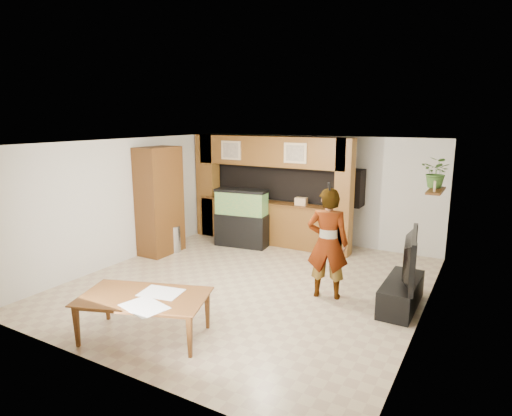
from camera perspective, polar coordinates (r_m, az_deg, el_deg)
The scene contains 21 objects.
floor at distance 8.10m, azimuth -0.78°, elevation -9.96°, with size 6.50×6.50×0.00m, color tan.
ceiling at distance 7.53m, azimuth -0.84°, elevation 8.74°, with size 6.50×6.50×0.00m, color white.
wall_back at distance 10.59m, azimuth 8.13°, elevation 2.47°, with size 6.00×6.00×0.00m, color beige.
wall_left at distance 9.55m, azimuth -16.53°, elevation 1.07°, with size 6.50×6.50×0.00m, color beige.
wall_right at distance 6.75m, azimuth 21.77°, elevation -3.69°, with size 6.50×6.50×0.00m, color beige.
partition at distance 10.42m, azimuth 2.02°, elevation 2.51°, with size 4.20×0.99×2.60m.
wall_clock at distance 10.15m, azimuth -12.54°, elevation 5.32°, with size 0.05×0.25×0.25m.
wall_shelf at distance 8.59m, azimuth 22.85°, elevation 2.15°, with size 0.25×0.90×0.04m, color brown.
pantry_cabinet at distance 9.79m, azimuth -12.73°, elevation 0.93°, with size 0.60×0.98×2.40m, color brown.
trash_can at distance 10.01m, azimuth -10.95°, elevation -4.03°, with size 0.33×0.33×0.60m, color #B2B2B7.
aquarium at distance 10.17m, azimuth -1.93°, elevation -1.40°, with size 1.24×0.47×1.38m.
tv_stand at distance 7.44m, azimuth 18.78°, elevation -10.78°, with size 0.50×1.36×0.45m, color black.
television at distance 7.23m, azimuth 19.11°, elevation -6.17°, with size 1.40×0.18×0.81m, color black.
photo_frame at distance 8.32m, azimuth 22.70°, elevation 2.68°, with size 0.03×0.14×0.19m, color tan.
potted_plant at distance 8.75m, azimuth 23.00°, elevation 4.39°, with size 0.53×0.46×0.59m, color #3A6428.
person at distance 7.31m, azimuth 9.53°, elevation -4.67°, with size 0.69×0.46×1.90m, color #A18A58.
microphone at distance 6.93m, azimuth 9.74°, elevation 2.81°, with size 0.03×0.03×0.15m, color black.
dining_table at distance 6.31m, azimuth -14.74°, elevation -13.95°, with size 1.75×0.98×0.62m, color brown.
newspaper_a at distance 6.25m, azimuth -12.53°, elevation -10.95°, with size 0.57×0.41×0.01m, color silver.
newspaper_b at distance 5.87m, azimuth -14.66°, elevation -12.60°, with size 0.59×0.43×0.01m, color silver.
counter_box at distance 9.91m, azimuth 6.04°, elevation 0.88°, with size 0.27×0.18×0.18m, color tan.
Camera 1 is at (3.81, -6.48, 3.02)m, focal length 30.00 mm.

